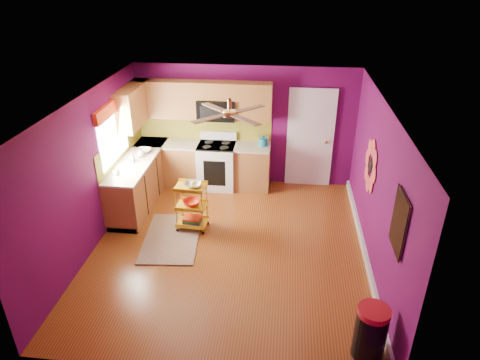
# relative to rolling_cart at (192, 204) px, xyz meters

# --- Properties ---
(ground) EXTENTS (5.00, 5.00, 0.00)m
(ground) POSITION_rel_rolling_cart_xyz_m (0.73, -0.51, -0.49)
(ground) COLOR #693110
(ground) RESTS_ON ground
(room_envelope) EXTENTS (4.54, 5.04, 2.52)m
(room_envelope) POSITION_rel_rolling_cart_xyz_m (0.76, -0.51, 1.14)
(room_envelope) COLOR #570A4A
(room_envelope) RESTS_ON ground
(lower_cabinets) EXTENTS (2.81, 2.31, 0.94)m
(lower_cabinets) POSITION_rel_rolling_cart_xyz_m (-0.62, 1.31, -0.05)
(lower_cabinets) COLOR brown
(lower_cabinets) RESTS_ON ground
(electric_range) EXTENTS (0.76, 0.66, 1.13)m
(electric_range) POSITION_rel_rolling_cart_xyz_m (0.18, 1.67, -0.01)
(electric_range) COLOR white
(electric_range) RESTS_ON ground
(upper_cabinetry) EXTENTS (2.80, 2.30, 1.26)m
(upper_cabinetry) POSITION_rel_rolling_cart_xyz_m (-0.51, 1.66, 1.31)
(upper_cabinetry) COLOR brown
(upper_cabinetry) RESTS_ON ground
(left_window) EXTENTS (0.08, 1.35, 1.08)m
(left_window) POSITION_rel_rolling_cart_xyz_m (-1.49, 0.54, 1.25)
(left_window) COLOR white
(left_window) RESTS_ON ground
(panel_door) EXTENTS (0.95, 0.11, 2.15)m
(panel_door) POSITION_rel_rolling_cart_xyz_m (2.08, 1.96, 0.54)
(panel_door) COLOR white
(panel_door) RESTS_ON ground
(right_wall_art) EXTENTS (0.04, 2.74, 1.04)m
(right_wall_art) POSITION_rel_rolling_cart_xyz_m (2.96, -0.85, 0.96)
(right_wall_art) COLOR black
(right_wall_art) RESTS_ON ground
(ceiling_fan) EXTENTS (1.01, 1.01, 0.26)m
(ceiling_fan) POSITION_rel_rolling_cart_xyz_m (0.73, -0.31, 1.80)
(ceiling_fan) COLOR #BF8C3F
(ceiling_fan) RESTS_ON ground
(shag_rug) EXTENTS (1.05, 1.58, 0.02)m
(shag_rug) POSITION_rel_rolling_cart_xyz_m (-0.30, -0.36, -0.48)
(shag_rug) COLOR black
(shag_rug) RESTS_ON ground
(rolling_cart) EXTENTS (0.55, 0.42, 0.95)m
(rolling_cart) POSITION_rel_rolling_cart_xyz_m (0.00, 0.00, 0.00)
(rolling_cart) COLOR gold
(rolling_cart) RESTS_ON ground
(trash_can) EXTENTS (0.39, 0.42, 0.73)m
(trash_can) POSITION_rel_rolling_cart_xyz_m (2.69, -2.50, -0.12)
(trash_can) COLOR black
(trash_can) RESTS_ON ground
(teal_kettle) EXTENTS (0.18, 0.18, 0.21)m
(teal_kettle) POSITION_rel_rolling_cart_xyz_m (1.13, 1.74, 0.54)
(teal_kettle) COLOR #12728B
(teal_kettle) RESTS_ON lower_cabinets
(toaster) EXTENTS (0.22, 0.15, 0.18)m
(toaster) POSITION_rel_rolling_cart_xyz_m (1.13, 1.81, 0.54)
(toaster) COLOR beige
(toaster) RESTS_ON lower_cabinets
(soap_bottle_a) EXTENTS (0.08, 0.08, 0.18)m
(soap_bottle_a) POSITION_rel_rolling_cart_xyz_m (-1.25, 0.66, 0.54)
(soap_bottle_a) COLOR #EA3F72
(soap_bottle_a) RESTS_ON lower_cabinets
(soap_bottle_b) EXTENTS (0.13, 0.13, 0.17)m
(soap_bottle_b) POSITION_rel_rolling_cart_xyz_m (-1.17, 0.90, 0.54)
(soap_bottle_b) COLOR white
(soap_bottle_b) RESTS_ON lower_cabinets
(counter_dish) EXTENTS (0.27, 0.27, 0.07)m
(counter_dish) POSITION_rel_rolling_cart_xyz_m (-1.18, 1.14, 0.48)
(counter_dish) COLOR white
(counter_dish) RESTS_ON lower_cabinets
(counter_cup) EXTENTS (0.12, 0.12, 0.10)m
(counter_cup) POSITION_rel_rolling_cart_xyz_m (-1.35, 0.12, 0.50)
(counter_cup) COLOR white
(counter_cup) RESTS_ON lower_cabinets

